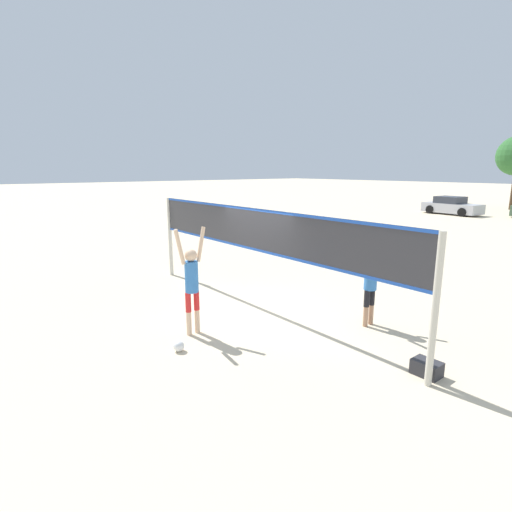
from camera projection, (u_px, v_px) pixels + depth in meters
name	position (u px, v px, depth m)	size (l,w,h in m)	color
ground_plane	(256.00, 311.00, 9.86)	(200.00, 200.00, 0.00)	beige
volleyball_net	(256.00, 238.00, 9.47)	(9.00, 0.12, 2.53)	beige
player_spiker	(192.00, 279.00, 8.26)	(0.28, 0.72, 2.28)	beige
player_blocker	(371.00, 279.00, 8.74)	(0.28, 0.69, 2.05)	tan
volleyball	(179.00, 346.00, 7.66)	(0.21, 0.21, 0.21)	white
gear_bag	(427.00, 368.00, 6.77)	(0.46, 0.33, 0.26)	#2D2D33
parked_car_mid	(452.00, 206.00, 30.74)	(4.31, 2.16, 1.36)	#B7B7BC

